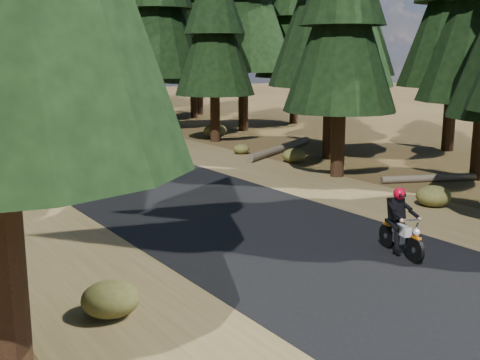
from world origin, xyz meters
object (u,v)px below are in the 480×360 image
(log_far, at_px, (441,178))
(rider_lead, at_px, (401,233))
(rider_follow, at_px, (103,177))
(log_near, at_px, (280,149))

(log_far, distance_m, rider_lead, 8.22)
(rider_follow, bearing_deg, log_near, -141.98)
(rider_follow, bearing_deg, log_far, 174.38)
(log_far, bearing_deg, rider_lead, -124.48)
(log_near, distance_m, rider_lead, 13.67)
(log_near, relative_size, log_far, 1.41)
(log_far, relative_size, rider_follow, 2.39)
(log_far, height_order, rider_follow, rider_follow)
(log_near, bearing_deg, rider_follow, 170.83)
(log_far, height_order, rider_lead, rider_lead)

